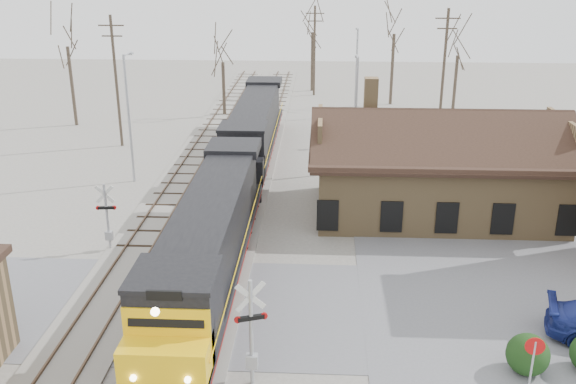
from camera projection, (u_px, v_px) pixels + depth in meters
name	position (u px, v px, depth m)	size (l,w,h in m)	color
ground	(204.00, 308.00, 28.51)	(140.00, 140.00, 0.00)	#9C968C
road	(204.00, 308.00, 28.51)	(60.00, 9.00, 0.03)	slate
track_main	(244.00, 190.00, 42.52)	(3.40, 90.00, 0.24)	#9C968C
track_siding	(177.00, 189.00, 42.74)	(3.40, 90.00, 0.24)	#9C968C
depot	(436.00, 175.00, 38.30)	(15.20, 9.31, 7.90)	olive
locomotive_lead	(209.00, 244.00, 29.34)	(3.00, 20.08, 4.46)	black
locomotive_trailing	(254.00, 129.00, 48.39)	(3.00, 20.08, 4.22)	black
crossbuck_near	(251.00, 337.00, 22.86)	(1.17, 0.47, 4.26)	#A5A8AD
crossbuck_far	(107.00, 219.00, 33.52)	(1.06, 0.28, 3.72)	#A5A8AD
do_not_enter_sign	(534.00, 355.00, 22.43)	(0.70, 0.13, 2.34)	#A5A8AD
hedge_a	(528.00, 355.00, 23.87)	(1.60, 1.60, 1.60)	black
streetlight_a	(129.00, 112.00, 42.84)	(0.25, 2.04, 8.69)	#A5A8AD
streetlight_b	(356.00, 108.00, 44.87)	(0.25, 2.04, 8.20)	#A5A8AD
streetlight_c	(356.00, 67.00, 60.83)	(0.25, 2.04, 8.26)	#A5A8AD
utility_pole_a	(116.00, 80.00, 50.72)	(2.00, 0.24, 10.42)	#382D23
utility_pole_b	(314.00, 49.00, 69.61)	(2.00, 0.24, 9.61)	#382D23
utility_pole_c	(443.00, 72.00, 52.86)	(2.00, 0.24, 10.73)	#382D23
tree_a	(66.00, 33.00, 56.08)	(4.74, 4.74, 11.60)	#382D23
tree_b	(223.00, 54.00, 60.35)	(3.42, 3.42, 8.38)	#382D23
tree_c	(313.00, 22.00, 71.04)	(4.37, 4.37, 10.71)	#382D23
tree_d	(395.00, 22.00, 64.20)	(4.80, 4.80, 11.75)	#382D23
tree_e	(459.00, 46.00, 62.68)	(3.59, 3.59, 8.81)	#382D23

